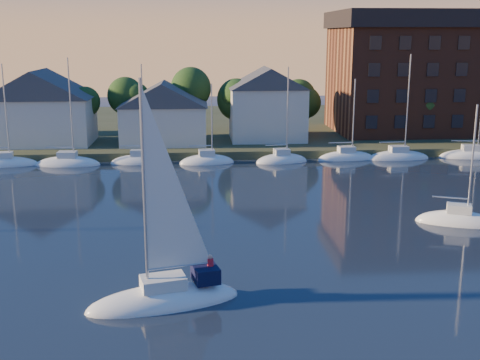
{
  "coord_description": "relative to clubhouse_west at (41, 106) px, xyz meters",
  "views": [
    {
      "loc": [
        -1.88,
        -22.47,
        14.93
      ],
      "look_at": [
        1.47,
        22.0,
        4.19
      ],
      "focal_mm": 45.0,
      "sensor_mm": 36.0,
      "label": 1
    }
  ],
  "objects": [
    {
      "name": "clubhouse_west",
      "position": [
        0.0,
        0.0,
        0.0
      ],
      "size": [
        13.65,
        9.45,
        9.64
      ],
      "color": "beige",
      "rests_on": "shoreline_land"
    },
    {
      "name": "tree_line",
      "position": [
        24.0,
        5.0,
        1.24
      ],
      "size": [
        93.4,
        5.4,
        8.9
      ],
      "color": "#3B241A",
      "rests_on": "shoreline_land"
    },
    {
      "name": "condo_block",
      "position": [
        56.0,
        6.95,
        3.86
      ],
      "size": [
        31.0,
        17.0,
        17.4
      ],
      "color": "brown",
      "rests_on": "shoreline_land"
    },
    {
      "name": "clubhouse_east",
      "position": [
        30.0,
        1.0,
        0.07
      ],
      "size": [
        10.5,
        8.4,
        9.8
      ],
      "color": "beige",
      "rests_on": "shoreline_land"
    },
    {
      "name": "hero_sailboat",
      "position": [
        18.3,
        -48.42,
        -5.35
      ],
      "size": [
        9.32,
        4.96,
        13.91
      ],
      "rotation": [
        0.0,
        0.0,
        3.39
      ],
      "color": "white",
      "rests_on": "ground"
    },
    {
      "name": "wooden_dock",
      "position": [
        22.0,
        -6.0,
        -5.93
      ],
      "size": [
        120.0,
        3.0,
        1.0
      ],
      "primitive_type": "cube",
      "color": "brown",
      "rests_on": "ground"
    },
    {
      "name": "clubhouse_centre",
      "position": [
        16.0,
        -1.0,
        -0.8
      ],
      "size": [
        11.55,
        8.4,
        8.08
      ],
      "color": "beige",
      "rests_on": "shoreline_land"
    },
    {
      "name": "shoreline_land",
      "position": [
        22.0,
        17.0,
        -5.93
      ],
      "size": [
        160.0,
        50.0,
        2.0
      ],
      "primitive_type": "cube",
      "color": "#333A21",
      "rests_on": "ground"
    },
    {
      "name": "drifting_sailboat_right",
      "position": [
        41.35,
        -35.18,
        -5.84
      ],
      "size": [
        7.08,
        4.49,
        10.83
      ],
      "rotation": [
        0.0,
        0.0,
        -0.36
      ],
      "color": "white",
      "rests_on": "ground"
    },
    {
      "name": "moored_fleet",
      "position": [
        18.0,
        -9.0,
        -5.83
      ],
      "size": [
        79.5,
        2.4,
        12.05
      ],
      "color": "white",
      "rests_on": "ground"
    }
  ]
}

